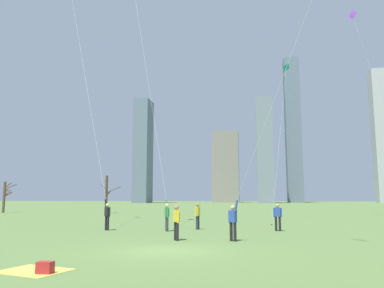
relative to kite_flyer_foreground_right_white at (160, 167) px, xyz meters
name	(u,v)px	position (x,y,z in m)	size (l,w,h in m)	color
ground_plane	(167,251)	(2.50, -8.94, -3.88)	(400.00, 400.00, 0.00)	#5B7A3D
kite_flyer_foreground_right_white	(160,167)	(0.00, 0.00, 0.00)	(4.20, 5.15, 18.93)	#33384C
kite_flyer_midfield_right_green	(98,158)	(-4.31, 0.46, 0.69)	(7.33, 6.87, 22.21)	black
kite_flyer_far_back_orange	(247,182)	(5.46, -5.93, -1.21)	(4.35, 4.09, 11.47)	black
bystander_watching_nearby	(278,216)	(7.16, 0.46, -2.98)	(0.51, 0.24, 1.62)	black
bystander_strolling_midfield	(198,215)	(2.27, 0.81, -2.98)	(0.30, 0.49, 1.62)	#33384C
bystander_far_off_by_trees	(176,221)	(2.17, -5.48, -2.98)	(0.36, 0.44, 1.62)	black
distant_kite_drifting_left_purple	(357,29)	(16.31, 14.76, 14.71)	(3.76, 4.02, 20.79)	purple
distant_kite_high_overhead_teal	(285,80)	(8.86, 11.35, 8.69)	(2.43, 7.05, 14.49)	teal
picnic_spot	(40,269)	(0.08, -13.53, -3.79)	(2.11, 1.83, 0.31)	#D8BF4C
bare_tree_rightmost	(107,193)	(-12.79, 23.79, -1.39)	(2.77, 2.52, 4.79)	#4C3828
bare_tree_leftmost	(5,196)	(-26.89, 23.53, -1.64)	(2.34, 2.17, 4.08)	brown
skyline_squat_block	(293,129)	(22.79, 136.90, 26.04)	(6.07, 7.73, 59.85)	slate
skyline_mid_tower_left	(143,151)	(-35.85, 118.73, 16.03)	(5.68, 9.27, 39.82)	slate
skyline_tall_tower	(226,167)	(-5.14, 136.41, 10.86)	(10.88, 7.81, 29.48)	gray
skyline_slender_spire	(265,150)	(10.48, 118.14, 15.49)	(5.98, 6.09, 38.74)	gray
skyline_short_annex	(384,135)	(56.64, 132.59, 22.20)	(8.18, 5.77, 52.16)	#B2B2B7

